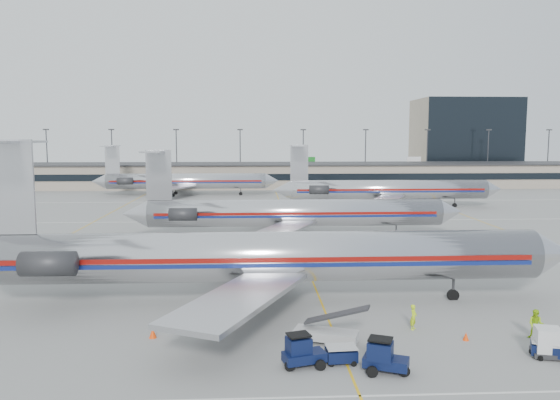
{
  "coord_description": "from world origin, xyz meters",
  "views": [
    {
      "loc": [
        -5.34,
        -44.04,
        13.06
      ],
      "look_at": [
        -1.71,
        29.66,
        4.5
      ],
      "focal_mm": 35.0,
      "sensor_mm": 36.0,
      "label": 1
    }
  ],
  "objects": [
    {
      "name": "apron_markings",
      "position": [
        0.0,
        10.0,
        0.01
      ],
      "size": [
        160.0,
        0.15,
        0.02
      ],
      "primitive_type": "cube",
      "color": "silver",
      "rests_on": "ground"
    },
    {
      "name": "tug_center",
      "position": [
        1.83,
        -15.32,
        0.91
      ],
      "size": [
        2.73,
        2.08,
        1.99
      ],
      "rotation": [
        0.0,
        0.0,
        -0.4
      ],
      "color": "#091133",
      "rests_on": "ground"
    },
    {
      "name": "jet_back_row",
      "position": [
        -21.11,
        78.16,
        3.29
      ],
      "size": [
        41.48,
        25.52,
        11.34
      ],
      "color": "silver",
      "rests_on": "ground"
    },
    {
      "name": "light_mast_row",
      "position": [
        0.0,
        112.0,
        8.58
      ],
      "size": [
        163.6,
        0.4,
        15.28
      ],
      "color": "#38383D",
      "rests_on": "ground"
    },
    {
      "name": "distant_building",
      "position": [
        62.0,
        128.0,
        12.5
      ],
      "size": [
        30.0,
        20.0,
        25.0
      ],
      "primitive_type": "cube",
      "color": "tan",
      "rests_on": "ground"
    },
    {
      "name": "cart_outer",
      "position": [
        12.05,
        -13.67,
        0.51
      ],
      "size": [
        2.03,
        1.75,
        0.97
      ],
      "rotation": [
        0.0,
        0.0,
        -0.42
      ],
      "color": "#091133",
      "rests_on": "ground"
    },
    {
      "name": "uld_container",
      "position": [
        12.11,
        -13.65,
        0.9
      ],
      "size": [
        1.99,
        1.79,
        1.78
      ],
      "rotation": [
        0.0,
        0.0,
        -0.26
      ],
      "color": "#2D2D30",
      "rests_on": "ground"
    },
    {
      "name": "ramp_worker_near",
      "position": [
        5.51,
        -8.62,
        0.86
      ],
      "size": [
        0.7,
        0.75,
        1.73
      ],
      "primitive_type": "imported",
      "rotation": [
        0.0,
        0.0,
        0.97
      ],
      "color": "#C3ED16",
      "rests_on": "ground"
    },
    {
      "name": "jet_third_row",
      "position": [
        18.9,
        55.3,
        3.4
      ],
      "size": [
        42.86,
        26.36,
        11.72
      ],
      "color": "silver",
      "rests_on": "ground"
    },
    {
      "name": "jet_foreground",
      "position": [
        -5.18,
        -2.05,
        3.77
      ],
      "size": [
        49.59,
        29.2,
        12.98
      ],
      "color": "silver",
      "rests_on": "ground"
    },
    {
      "name": "belt_loader",
      "position": [
        -0.65,
        -10.65,
        0.68
      ],
      "size": [
        4.93,
        2.78,
        2.53
      ],
      "rotation": [
        0.0,
        0.0,
        -0.36
      ],
      "color": "#AAAAAA",
      "rests_on": "ground"
    },
    {
      "name": "cone_right",
      "position": [
        8.32,
        -10.77,
        0.27
      ],
      "size": [
        0.49,
        0.49,
        0.53
      ],
      "primitive_type": "cone",
      "rotation": [
        0.0,
        0.0,
        0.31
      ],
      "color": "#FD4108",
      "rests_on": "ground"
    },
    {
      "name": "ground",
      "position": [
        0.0,
        0.0,
        0.0
      ],
      "size": [
        260.0,
        260.0,
        0.0
      ],
      "primitive_type": "plane",
      "color": "gray",
      "rests_on": "ground"
    },
    {
      "name": "terminal",
      "position": [
        0.0,
        97.97,
        3.16
      ],
      "size": [
        162.0,
        17.0,
        6.25
      ],
      "color": "gray",
      "rests_on": "ground"
    },
    {
      "name": "tug_left",
      "position": [
        -2.63,
        -14.31,
        0.88
      ],
      "size": [
        2.63,
        1.82,
        1.94
      ],
      "rotation": [
        0.0,
        0.0,
        0.29
      ],
      "color": "#091133",
      "rests_on": "ground"
    },
    {
      "name": "cart_inner",
      "position": [
        -0.29,
        -13.9,
        0.53
      ],
      "size": [
        1.83,
        1.31,
        1.0
      ],
      "rotation": [
        0.0,
        0.0,
        0.07
      ],
      "color": "#091133",
      "rests_on": "ground"
    },
    {
      "name": "cone_left",
      "position": [
        -11.95,
        -9.34,
        0.33
      ],
      "size": [
        0.53,
        0.53,
        0.67
      ],
      "primitive_type": "cone",
      "rotation": [
        0.0,
        0.0,
        -0.09
      ],
      "color": "#FD4108",
      "rests_on": "ground"
    },
    {
      "name": "jet_second_row",
      "position": [
        -0.79,
        25.5,
        3.35
      ],
      "size": [
        44.08,
        25.96,
        11.54
      ],
      "color": "silver",
      "rests_on": "ground"
    },
    {
      "name": "ramp_worker_far",
      "position": [
        12.9,
        -10.81,
        0.99
      ],
      "size": [
        1.21,
        1.19,
        1.97
      ],
      "primitive_type": "imported",
      "rotation": [
        0.0,
        0.0,
        -0.71
      ],
      "color": "#9ED414",
      "rests_on": "ground"
    }
  ]
}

